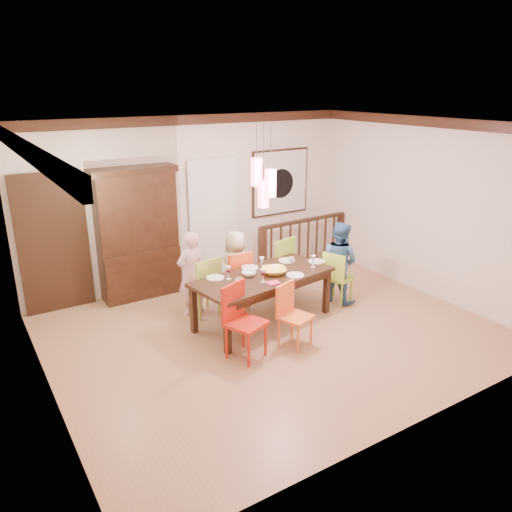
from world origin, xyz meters
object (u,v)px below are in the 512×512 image
dining_table (263,281)px  person_far_mid (236,267)px  chair_far_left (203,282)px  balustrade (304,242)px  china_hutch (137,233)px  person_far_left (191,273)px  person_end_right (339,262)px  chair_end_right (339,273)px

dining_table → person_far_mid: size_ratio=1.83×
chair_far_left → balustrade: balustrade is taller
china_hutch → person_far_left: bearing=-68.9°
chair_far_left → person_end_right: 2.21m
dining_table → chair_end_right: 1.43m
person_end_right → balustrade: bearing=-35.7°
chair_far_left → person_far_mid: (0.66, 0.12, 0.06)m
person_far_left → person_far_mid: 0.78m
china_hutch → person_far_mid: 1.71m
dining_table → chair_far_left: size_ratio=2.34×
balustrade → dining_table: bearing=-142.2°
dining_table → balustrade: size_ratio=1.08×
dining_table → person_end_right: bearing=-7.7°
china_hutch → chair_end_right: bearing=-37.3°
person_far_mid → person_end_right: 1.66m
person_far_mid → person_end_right: person_end_right is taller
dining_table → person_far_left: bearing=123.2°
balustrade → person_far_left: bearing=-165.8°
person_end_right → person_far_mid: bearing=42.2°
chair_far_left → chair_end_right: (2.05, -0.75, -0.04)m
dining_table → person_far_mid: bearing=79.4°
chair_end_right → china_hutch: (-2.60, 1.98, 0.58)m
person_end_right → china_hutch: bearing=35.8°
chair_far_left → chair_end_right: chair_far_left is taller
person_far_mid → china_hutch: bearing=-63.7°
balustrade → chair_far_left: bearing=-162.5°
person_far_left → china_hutch: bearing=-76.7°
dining_table → person_end_right: size_ratio=1.65×
person_far_left → person_far_mid: (0.78, -0.00, -0.06)m
balustrade → person_end_right: bearing=-108.8°
dining_table → person_far_left: size_ratio=1.67×
chair_far_left → person_far_left: person_far_left is taller
person_far_left → person_end_right: person_end_right is taller
chair_far_left → balustrade: bearing=-165.2°
china_hutch → person_far_left: size_ratio=1.64×
dining_table → chair_far_left: chair_far_left is taller
person_far_left → person_far_mid: size_ratio=1.10×
person_far_mid → person_end_right: (1.44, -0.82, 0.07)m
dining_table → chair_far_left: bearing=122.6°
chair_far_left → person_far_left: 0.21m
balustrade → person_far_mid: size_ratio=1.70×
chair_end_right → person_end_right: bearing=-55.7°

